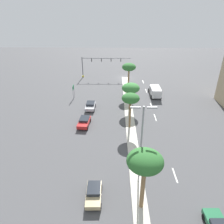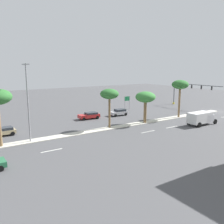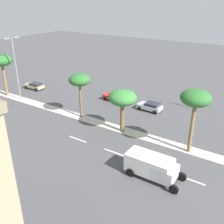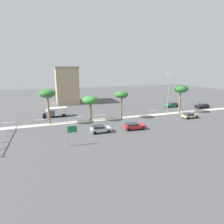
{
  "view_description": "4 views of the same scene",
  "coord_description": "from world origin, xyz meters",
  "views": [
    {
      "loc": [
        2.93,
        64.12,
        20.84
      ],
      "look_at": [
        3.48,
        30.86,
        3.73
      ],
      "focal_mm": 34.24,
      "sensor_mm": 36.0,
      "label": 1
    },
    {
      "loc": [
        -34.0,
        52.21,
        10.51
      ],
      "look_at": [
        -2.98,
        31.48,
        3.51
      ],
      "focal_mm": 39.1,
      "sensor_mm": 36.0,
      "label": 2
    },
    {
      "loc": [
        -27.15,
        6.17,
        16.82
      ],
      "look_at": [
        -0.99,
        23.42,
        2.89
      ],
      "focal_mm": 41.58,
      "sensor_mm": 36.0,
      "label": 3
    },
    {
      "loc": [
        41.08,
        13.29,
        12.06
      ],
      "look_at": [
        3.21,
        26.36,
        2.6
      ],
      "focal_mm": 29.55,
      "sensor_mm": 36.0,
      "label": 4
    }
  ],
  "objects": [
    {
      "name": "sedan_red_right",
      "position": [
        8.79,
        29.14,
        0.73
      ],
      "size": [
        2.3,
        4.36,
        1.33
      ],
      "color": "red",
      "rests_on": "ground"
    },
    {
      "name": "median_curb",
      "position": [
        0.0,
        39.64,
        0.06
      ],
      "size": [
        1.8,
        79.28,
        0.12
      ],
      "primitive_type": "cube",
      "color": "beige",
      "rests_on": "ground"
    },
    {
      "name": "lane_stripe_trailing",
      "position": [
        -5.24,
        42.21,
        0.01
      ],
      "size": [
        0.2,
        2.8,
        0.01
      ],
      "primitive_type": "cube",
      "color": "silver",
      "rests_on": "ground"
    },
    {
      "name": "sedan_green_rear",
      "position": [
        -7.59,
        50.42,
        0.73
      ],
      "size": [
        2.05,
        4.42,
        1.35
      ],
      "color": "#287047",
      "rests_on": "ground"
    },
    {
      "name": "palm_tree_near",
      "position": [
        0.24,
        29.84,
        5.82
      ],
      "size": [
        3.16,
        3.16,
        6.69
      ],
      "color": "brown",
      "rests_on": "median_curb"
    },
    {
      "name": "palm_tree_left",
      "position": [
        -0.35,
        13.0,
        6.69
      ],
      "size": [
        3.38,
        3.38,
        7.68
      ],
      "color": "olive",
      "rests_on": "median_curb"
    },
    {
      "name": "sedan_tan_left",
      "position": [
        5.39,
        46.08,
        0.7
      ],
      "size": [
        1.98,
        3.96,
        1.29
      ],
      "color": "tan",
      "rests_on": "ground"
    },
    {
      "name": "ground_plane",
      "position": [
        0.0,
        30.83,
        0.0
      ],
      "size": [
        160.0,
        160.0,
        0.0
      ],
      "primitive_type": "plane",
      "color": "#4C4C4F"
    },
    {
      "name": "palm_tree_inboard",
      "position": [
        -0.12,
        47.3,
        6.51
      ],
      "size": [
        3.79,
        3.79,
        7.59
      ],
      "color": "olive",
      "rests_on": "median_curb"
    },
    {
      "name": "lane_stripe_center",
      "position": [
        -5.24,
        20.31,
        0.01
      ],
      "size": [
        0.2,
        2.8,
        0.01
      ],
      "primitive_type": "cube",
      "color": "silver",
      "rests_on": "ground"
    },
    {
      "name": "box_truck",
      "position": [
        -6.95,
        14.55,
        1.3
      ],
      "size": [
        2.49,
        5.91,
        2.34
      ],
      "color": "silver",
      "rests_on": "ground"
    },
    {
      "name": "directional_road_sign",
      "position": [
        12.99,
        16.36,
        2.39
      ],
      "size": [
        0.1,
        1.53,
        3.3
      ],
      "color": "gray",
      "rests_on": "ground"
    },
    {
      "name": "commercial_building",
      "position": [
        -26.99,
        19.53,
        6.37
      ],
      "size": [
        12.01,
        7.65,
        12.71
      ],
      "color": "tan",
      "rests_on": "ground"
    },
    {
      "name": "street_lamp_mid",
      "position": [
        -0.16,
        43.45,
        6.38
      ],
      "size": [
        2.9,
        0.24,
        10.81
      ],
      "color": "gray",
      "rests_on": "median_curb"
    },
    {
      "name": "lane_stripe_far",
      "position": [
        -5.24,
        4.0,
        0.01
      ],
      "size": [
        0.2,
        2.8,
        0.01
      ],
      "primitive_type": "cube",
      "color": "silver",
      "rests_on": "ground"
    },
    {
      "name": "lane_stripe_near",
      "position": [
        -5.24,
        25.91,
        0.01
      ],
      "size": [
        0.2,
        2.8,
        0.01
      ],
      "primitive_type": "cube",
      "color": "silver",
      "rests_on": "ground"
    },
    {
      "name": "sedan_silver_center",
      "position": [
        8.34,
        22.18,
        0.75
      ],
      "size": [
        2.1,
        3.89,
        1.39
      ],
      "color": "#B2B2B7",
      "rests_on": "ground"
    },
    {
      "name": "palm_tree_front",
      "position": [
        -0.3,
        22.25,
        4.83
      ],
      "size": [
        3.71,
        3.71,
        5.86
      ],
      "color": "brown",
      "rests_on": "median_curb"
    },
    {
      "name": "lane_stripe_inboard",
      "position": [
        -5.24,
        11.06,
        0.01
      ],
      "size": [
        0.2,
        2.8,
        0.01
      ],
      "primitive_type": "cube",
      "color": "silver",
      "rests_on": "ground"
    },
    {
      "name": "sedan_black_front",
      "position": [
        -3.06,
        58.38,
        0.77
      ],
      "size": [
        2.12,
        4.04,
        1.43
      ],
      "color": "black",
      "rests_on": "ground"
    }
  ]
}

